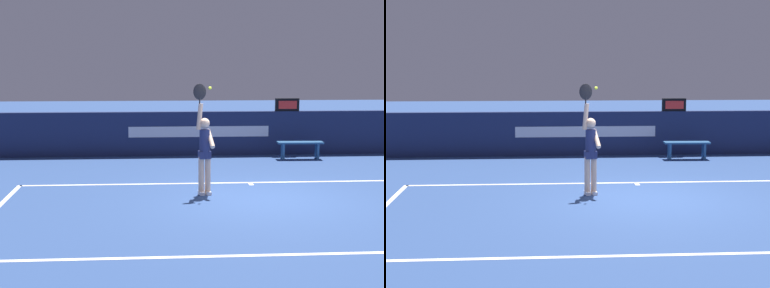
% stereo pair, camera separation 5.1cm
% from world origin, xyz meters
% --- Properties ---
extents(ground_plane, '(60.00, 60.00, 0.00)m').
position_xyz_m(ground_plane, '(0.00, 0.00, 0.00)').
color(ground_plane, navy).
extents(court_lines, '(10.79, 5.41, 0.00)m').
position_xyz_m(court_lines, '(0.00, -0.97, 0.00)').
color(court_lines, white).
rests_on(court_lines, ground).
extents(back_wall, '(14.37, 0.24, 1.32)m').
position_xyz_m(back_wall, '(-0.00, 5.86, 0.66)').
color(back_wall, '#1A244A').
rests_on(back_wall, ground).
extents(speed_display, '(0.71, 0.17, 0.39)m').
position_xyz_m(speed_display, '(1.82, 5.86, 1.52)').
color(speed_display, black).
rests_on(speed_display, back_wall).
extents(tennis_player, '(0.46, 0.45, 2.39)m').
position_xyz_m(tennis_player, '(-1.18, 0.49, 0.99)').
color(tennis_player, beige).
rests_on(tennis_player, ground).
extents(tennis_ball, '(0.07, 0.07, 0.07)m').
position_xyz_m(tennis_ball, '(-1.07, 0.43, 2.29)').
color(tennis_ball, '#CFE632').
extents(courtside_bench_near, '(1.33, 0.40, 0.51)m').
position_xyz_m(courtside_bench_near, '(2.01, 4.92, 0.38)').
color(courtside_bench_near, '#285587').
rests_on(courtside_bench_near, ground).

